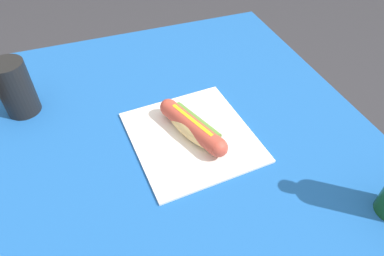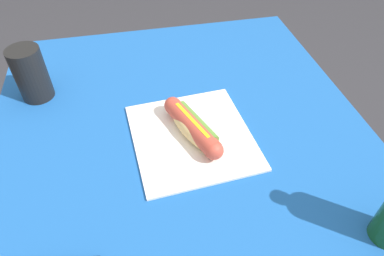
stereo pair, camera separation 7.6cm
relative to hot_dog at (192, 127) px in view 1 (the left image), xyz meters
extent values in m
cylinder|color=brown|center=(-0.41, -0.35, -0.43)|extent=(0.07, 0.07, 0.72)
cylinder|color=brown|center=(-0.41, 0.31, -0.43)|extent=(0.07, 0.07, 0.72)
cube|color=brown|center=(0.03, -0.02, -0.05)|extent=(1.04, 0.81, 0.03)
cube|color=#19519E|center=(0.03, -0.02, -0.04)|extent=(1.10, 0.87, 0.00)
cube|color=silver|center=(0.00, 0.00, -0.03)|extent=(0.30, 0.28, 0.01)
ellipsoid|color=#E5BC75|center=(0.00, 0.00, 0.00)|extent=(0.17, 0.10, 0.05)
cylinder|color=#B24233|center=(0.00, 0.00, 0.00)|extent=(0.17, 0.10, 0.04)
sphere|color=#B24233|center=(0.08, 0.03, 0.00)|extent=(0.04, 0.04, 0.04)
sphere|color=#B24233|center=(-0.08, -0.03, 0.00)|extent=(0.04, 0.04, 0.04)
cube|color=yellow|center=(0.00, 0.00, 0.02)|extent=(0.12, 0.05, 0.00)
cylinder|color=#568433|center=(0.00, 0.01, 0.01)|extent=(0.14, 0.07, 0.02)
cylinder|color=black|center=(-0.23, -0.36, 0.03)|extent=(0.08, 0.08, 0.14)
camera|label=1|loc=(0.51, -0.19, 0.53)|focal=32.12mm
camera|label=2|loc=(0.53, -0.11, 0.53)|focal=32.12mm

